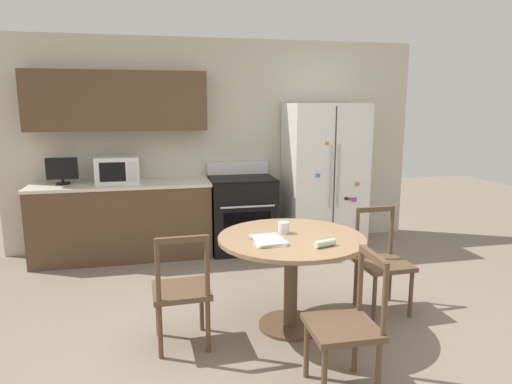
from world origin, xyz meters
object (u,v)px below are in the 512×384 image
object	(u,v)px
microwave	(118,170)
dining_chair_near	(346,326)
dining_chair_left	(182,291)
refrigerator	(324,176)
candle_glass	(284,228)
dining_chair_right	(382,262)
oven_range	(242,213)
countertop_tv	(62,170)

from	to	relation	value
microwave	dining_chair_near	bearing A→B (deg)	-62.67
microwave	dining_chair_left	xyz separation A→B (m)	(0.58, -2.25, -0.62)
refrigerator	candle_glass	world-z (taller)	refrigerator
microwave	dining_chair_right	size ratio (longest dim) A/B	0.54
refrigerator	oven_range	bearing A→B (deg)	178.70
candle_glass	oven_range	bearing A→B (deg)	89.10
dining_chair_right	dining_chair_near	bearing A→B (deg)	51.06
dining_chair_right	dining_chair_left	world-z (taller)	same
candle_glass	dining_chair_near	bearing A→B (deg)	-82.29
oven_range	dining_chair_near	distance (m)	2.97
oven_range	microwave	bearing A→B (deg)	177.75
dining_chair_left	candle_glass	bearing A→B (deg)	12.31
microwave	countertop_tv	world-z (taller)	microwave
microwave	dining_chair_right	bearing A→B (deg)	-40.46
oven_range	dining_chair_right	size ratio (longest dim) A/B	1.20
countertop_tv	refrigerator	bearing A→B (deg)	-1.85
dining_chair_near	oven_range	bearing A→B (deg)	3.10
dining_chair_left	microwave	bearing A→B (deg)	102.39
refrigerator	dining_chair_right	bearing A→B (deg)	-95.17
microwave	dining_chair_near	size ratio (longest dim) A/B	0.54
dining_chair_near	dining_chair_left	xyz separation A→B (m)	(-0.98, 0.77, 0.00)
oven_range	dining_chair_left	size ratio (longest dim) A/B	1.20
microwave	dining_chair_left	size ratio (longest dim) A/B	0.54
oven_range	dining_chair_left	xyz separation A→B (m)	(-0.88, -2.20, -0.03)
dining_chair_near	dining_chair_right	world-z (taller)	same
countertop_tv	microwave	bearing A→B (deg)	-1.83
microwave	candle_glass	size ratio (longest dim) A/B	5.27
oven_range	dining_chair_near	world-z (taller)	oven_range
refrigerator	candle_glass	xyz separation A→B (m)	(-1.09, -1.96, -0.10)
dining_chair_near	dining_chair_right	bearing A→B (deg)	-36.15
oven_range	microwave	world-z (taller)	microwave
refrigerator	dining_chair_near	xyz separation A→B (m)	(-0.95, -2.94, -0.47)
countertop_tv	candle_glass	size ratio (longest dim) A/B	3.72
oven_range	microwave	distance (m)	1.57
countertop_tv	dining_chair_near	bearing A→B (deg)	-54.43
countertop_tv	dining_chair_left	xyz separation A→B (m)	(1.20, -2.27, -0.63)
refrigerator	dining_chair_right	size ratio (longest dim) A/B	2.02
microwave	candle_glass	world-z (taller)	microwave
dining_chair_right	candle_glass	world-z (taller)	dining_chair_right
oven_range	candle_glass	distance (m)	2.01
countertop_tv	dining_chair_near	world-z (taller)	countertop_tv
refrigerator	candle_glass	size ratio (longest dim) A/B	19.65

